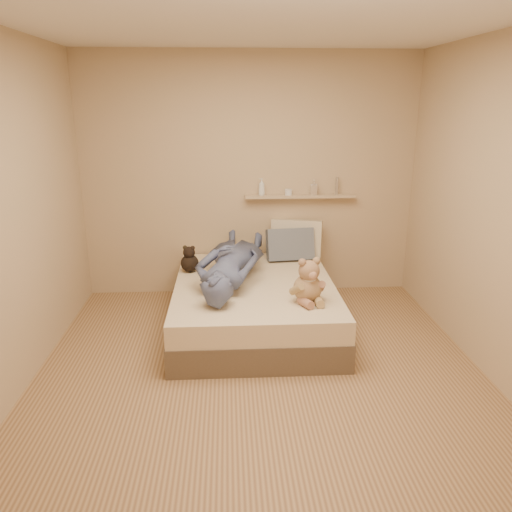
{
  "coord_description": "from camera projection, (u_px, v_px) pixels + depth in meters",
  "views": [
    {
      "loc": [
        -0.24,
        -3.49,
        2.1
      ],
      "look_at": [
        0.0,
        0.65,
        0.8
      ],
      "focal_mm": 35.0,
      "sensor_mm": 36.0,
      "label": 1
    }
  ],
  "objects": [
    {
      "name": "person",
      "position": [
        231.0,
        262.0,
        4.72
      ],
      "size": [
        0.87,
        1.64,
        0.37
      ],
      "primitive_type": "imported",
      "rotation": [
        0.0,
        0.0,
        2.94
      ],
      "color": "#495573",
      "rests_on": "bed"
    },
    {
      "name": "bed",
      "position": [
        254.0,
        305.0,
        4.78
      ],
      "size": [
        1.5,
        1.9,
        0.45
      ],
      "color": "brown",
      "rests_on": "floor"
    },
    {
      "name": "wall_shelf",
      "position": [
        300.0,
        196.0,
        5.42
      ],
      "size": [
        1.2,
        0.12,
        0.03
      ],
      "primitive_type": "cube",
      "color": "tan",
      "rests_on": "wall_back"
    },
    {
      "name": "teddy_bear",
      "position": [
        308.0,
        284.0,
        4.21
      ],
      "size": [
        0.32,
        0.33,
        0.4
      ],
      "color": "#A07758",
      "rests_on": "bed"
    },
    {
      "name": "room",
      "position": [
        261.0,
        217.0,
        3.58
      ],
      "size": [
        3.8,
        3.8,
        3.8
      ],
      "color": "#A07D53",
      "rests_on": "ground"
    },
    {
      "name": "game_console",
      "position": [
        219.0,
        288.0,
        4.13
      ],
      "size": [
        0.19,
        0.13,
        0.06
      ],
      "color": "#AAADB1",
      "rests_on": "bed"
    },
    {
      "name": "pillow_grey",
      "position": [
        290.0,
        244.0,
        5.35
      ],
      "size": [
        0.52,
        0.28,
        0.37
      ],
      "primitive_type": "cube",
      "rotation": [
        -0.28,
        0.0,
        0.11
      ],
      "color": "slate",
      "rests_on": "bed"
    },
    {
      "name": "dark_plush",
      "position": [
        190.0,
        260.0,
        4.98
      ],
      "size": [
        0.18,
        0.18,
        0.28
      ],
      "color": "black",
      "rests_on": "bed"
    },
    {
      "name": "shelf_bottles",
      "position": [
        293.0,
        188.0,
        5.38
      ],
      "size": [
        0.88,
        0.09,
        0.19
      ],
      "color": "silver",
      "rests_on": "wall_shelf"
    },
    {
      "name": "pillow_cream",
      "position": [
        296.0,
        238.0,
        5.47
      ],
      "size": [
        0.59,
        0.34,
        0.42
      ],
      "primitive_type": "cube",
      "rotation": [
        -0.14,
        0.0,
        -0.25
      ],
      "color": "beige",
      "rests_on": "bed"
    }
  ]
}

